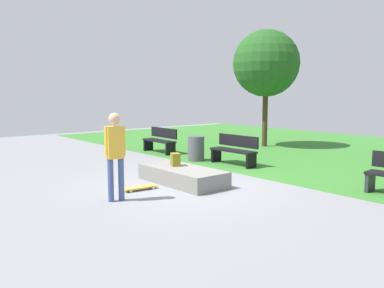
% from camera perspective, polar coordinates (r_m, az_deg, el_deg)
% --- Properties ---
extents(ground_plane, '(28.00, 28.00, 0.00)m').
position_cam_1_polar(ground_plane, '(9.75, -0.52, -5.85)').
color(ground_plane, gray).
extents(grass_lawn, '(26.60, 12.06, 0.01)m').
position_cam_1_polar(grass_lawn, '(15.95, 22.22, -1.23)').
color(grass_lawn, '#387A2D').
rests_on(grass_lawn, ground_plane).
extents(concrete_ledge, '(2.35, 1.05, 0.39)m').
position_cam_1_polar(concrete_ledge, '(9.92, -1.38, -4.48)').
color(concrete_ledge, gray).
rests_on(concrete_ledge, ground_plane).
extents(backpack_on_ledge, '(0.34, 0.30, 0.32)m').
position_cam_1_polar(backpack_on_ledge, '(10.13, -2.37, -2.21)').
color(backpack_on_ledge, olive).
rests_on(backpack_on_ledge, concrete_ledge).
extents(skater_performing_trick, '(0.27, 0.42, 1.81)m').
position_cam_1_polar(skater_performing_trick, '(8.32, -10.80, -0.73)').
color(skater_performing_trick, '#3F5184').
rests_on(skater_performing_trick, ground_plane).
extents(skateboard_by_ledge, '(0.28, 0.82, 0.08)m').
position_cam_1_polar(skateboard_by_ledge, '(9.33, -7.29, -6.11)').
color(skateboard_by_ledge, gold).
rests_on(skateboard_by_ledge, ground_plane).
extents(park_bench_center_lawn, '(1.61, 0.50, 0.91)m').
position_cam_1_polar(park_bench_center_lawn, '(12.47, 6.05, -0.75)').
color(park_bench_center_lawn, black).
rests_on(park_bench_center_lawn, ground_plane).
extents(park_bench_far_right, '(1.61, 0.51, 0.91)m').
position_cam_1_polar(park_bench_far_right, '(14.97, -4.47, 0.61)').
color(park_bench_far_right, black).
rests_on(park_bench_far_right, ground_plane).
extents(tree_young_birch, '(2.69, 2.69, 4.74)m').
position_cam_1_polar(tree_young_birch, '(16.90, 10.45, 11.11)').
color(tree_young_birch, '#42301E').
rests_on(tree_young_birch, grass_lawn).
extents(trash_bin, '(0.54, 0.54, 0.80)m').
position_cam_1_polar(trash_bin, '(13.15, 0.57, -0.65)').
color(trash_bin, '#4C4C51').
rests_on(trash_bin, ground_plane).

